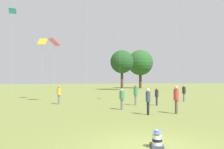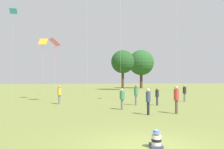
{
  "view_description": "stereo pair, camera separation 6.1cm",
  "coord_description": "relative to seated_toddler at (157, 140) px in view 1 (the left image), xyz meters",
  "views": [
    {
      "loc": [
        -2.87,
        -6.74,
        2.2
      ],
      "look_at": [
        0.08,
        5.46,
        2.56
      ],
      "focal_mm": 35.0,
      "sensor_mm": 36.0,
      "label": 1
    },
    {
      "loc": [
        -2.81,
        -6.76,
        2.2
      ],
      "look_at": [
        0.08,
        5.46,
        2.56
      ],
      "focal_mm": 35.0,
      "sensor_mm": 36.0,
      "label": 2
    }
  ],
  "objects": [
    {
      "name": "person_standing_7",
      "position": [
        2.43,
        6.46,
        0.79
      ],
      "size": [
        0.41,
        0.41,
        1.7
      ],
      "rotation": [
        0.0,
        0.0,
        2.08
      ],
      "color": "black",
      "rests_on": "ground"
    },
    {
      "name": "person_standing_2",
      "position": [
        5.31,
        11.32,
        0.69
      ],
      "size": [
        0.39,
        0.39,
        1.56
      ],
      "rotation": [
        0.0,
        0.0,
        4.39
      ],
      "color": "#282D42",
      "rests_on": "ground"
    },
    {
      "name": "person_standing_0",
      "position": [
        9.67,
        13.97,
        0.79
      ],
      "size": [
        0.46,
        0.46,
        1.73
      ],
      "rotation": [
        0.0,
        0.0,
        5.05
      ],
      "color": "slate",
      "rests_on": "ground"
    },
    {
      "name": "person_standing_3",
      "position": [
        1.5,
        9.28,
        0.7
      ],
      "size": [
        0.53,
        0.53,
        1.61
      ],
      "rotation": [
        0.0,
        0.0,
        5.33
      ],
      "color": "slate",
      "rests_on": "ground"
    },
    {
      "name": "kite_1",
      "position": [
        -3.68,
        16.44,
        5.81
      ],
      "size": [
        1.32,
        1.42,
        6.54
      ],
      "rotation": [
        0.0,
        0.0,
        1.23
      ],
      "color": "pink",
      "rests_on": "ground"
    },
    {
      "name": "person_standing_5",
      "position": [
        -3.16,
        14.31,
        0.79
      ],
      "size": [
        0.48,
        0.48,
        1.74
      ],
      "rotation": [
        0.0,
        0.0,
        0.38
      ],
      "color": "slate",
      "rests_on": "ground"
    },
    {
      "name": "distant_tree_2",
      "position": [
        20.01,
        53.68,
        7.24
      ],
      "size": [
        7.47,
        7.47,
        11.25
      ],
      "color": "#473323",
      "rests_on": "ground"
    },
    {
      "name": "person_standing_1",
      "position": [
        4.45,
        6.49,
        0.88
      ],
      "size": [
        0.46,
        0.46,
        1.86
      ],
      "rotation": [
        0.0,
        0.0,
        2.05
      ],
      "color": "brown",
      "rests_on": "ground"
    },
    {
      "name": "ground_plane",
      "position": [
        -0.26,
        0.09,
        -0.24
      ],
      "size": [
        300.0,
        300.0,
        0.0
      ],
      "primitive_type": "plane",
      "color": "olive"
    },
    {
      "name": "seated_toddler",
      "position": [
        0.0,
        0.0,
        0.0
      ],
      "size": [
        0.49,
        0.56,
        0.59
      ],
      "rotation": [
        0.0,
        0.0,
        -0.22
      ],
      "color": "#383D56",
      "rests_on": "ground"
    },
    {
      "name": "kite_8",
      "position": [
        -9.15,
        23.8,
        10.61
      ],
      "size": [
        0.91,
        0.74,
        11.59
      ],
      "rotation": [
        0.0,
        0.0,
        2.38
      ],
      "color": "#339EDB",
      "rests_on": "ground"
    },
    {
      "name": "kite_4",
      "position": [
        -5.07,
        19.61,
        6.33
      ],
      "size": [
        1.11,
        0.9,
        7.12
      ],
      "rotation": [
        0.0,
        0.0,
        5.17
      ],
      "color": "orange",
      "rests_on": "ground"
    },
    {
      "name": "person_standing_6",
      "position": [
        3.52,
        11.85,
        0.86
      ],
      "size": [
        0.44,
        0.44,
        1.83
      ],
      "rotation": [
        0.0,
        0.0,
        4.42
      ],
      "color": "slate",
      "rests_on": "ground"
    },
    {
      "name": "distant_tree_0",
      "position": [
        11.55,
        43.93,
        6.5
      ],
      "size": [
        5.61,
        5.61,
        9.59
      ],
      "color": "#473323",
      "rests_on": "ground"
    }
  ]
}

